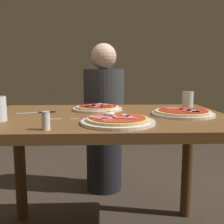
% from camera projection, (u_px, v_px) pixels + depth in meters
% --- Properties ---
extents(dining_table, '(1.21, 0.81, 0.75)m').
position_uv_depth(dining_table, '(105.00, 138.00, 1.28)').
color(dining_table, brown).
rests_on(dining_table, ground).
extents(pizza_foreground, '(0.30, 0.30, 0.05)m').
position_uv_depth(pizza_foreground, '(118.00, 120.00, 1.04)').
color(pizza_foreground, white).
rests_on(pizza_foreground, dining_table).
extents(pizza_across_left, '(0.27, 0.27, 0.03)m').
position_uv_depth(pizza_across_left, '(98.00, 108.00, 1.42)').
color(pizza_across_left, white).
rests_on(pizza_across_left, dining_table).
extents(pizza_across_right, '(0.30, 0.30, 0.03)m').
position_uv_depth(pizza_across_right, '(183.00, 113.00, 1.25)').
color(pizza_across_right, white).
rests_on(pizza_across_right, dining_table).
extents(water_glass_far, '(0.06, 0.06, 0.10)m').
position_uv_depth(water_glass_far, '(188.00, 101.00, 1.51)').
color(water_glass_far, silver).
rests_on(water_glass_far, dining_table).
extents(fork, '(0.16, 0.02, 0.00)m').
position_uv_depth(fork, '(58.00, 119.00, 1.12)').
color(fork, silver).
rests_on(fork, dining_table).
extents(knife, '(0.19, 0.08, 0.01)m').
position_uv_depth(knife, '(39.00, 113.00, 1.31)').
color(knife, silver).
rests_on(knife, dining_table).
extents(salt_shaker, '(0.03, 0.03, 0.07)m').
position_uv_depth(salt_shaker, '(46.00, 121.00, 0.92)').
color(salt_shaker, white).
rests_on(salt_shaker, dining_table).
extents(diner_person, '(0.32, 0.32, 1.18)m').
position_uv_depth(diner_person, '(104.00, 122.00, 2.07)').
color(diner_person, black).
rests_on(diner_person, ground).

